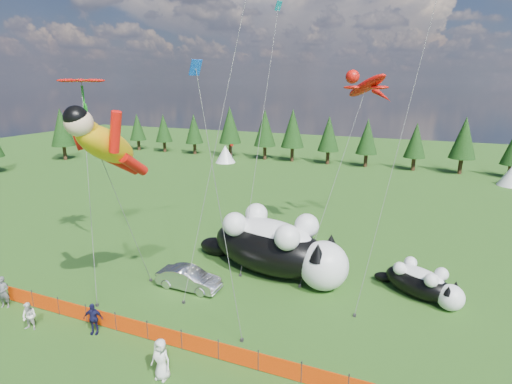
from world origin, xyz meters
TOP-DOWN VIEW (x-y plane):
  - ground at (0.00, 0.00)m, footprint 160.00×160.00m
  - safety_fence at (0.00, -3.00)m, footprint 22.06×0.06m
  - tree_line at (0.00, 45.00)m, footprint 90.00×4.00m
  - festival_tents at (11.00, 40.00)m, footprint 50.00×3.20m
  - cat_large at (2.49, 6.32)m, footprint 11.54×5.93m
  - cat_small at (11.73, 6.65)m, footprint 5.24×3.77m
  - car at (-1.83, 2.30)m, footprint 4.16×1.48m
  - spectator_a at (-10.53, -3.60)m, footprint 0.80×0.66m
  - spectator_b at (-7.23, -4.62)m, footprint 0.84×0.60m
  - spectator_c at (-3.91, -3.60)m, footprint 1.12×0.84m
  - spectator_e at (1.26, -5.02)m, footprint 0.96×0.64m
  - superhero_kite at (-3.66, -1.69)m, footprint 5.23×6.72m
  - gecko_kite at (6.82, 13.26)m, footprint 6.38×11.61m
  - flower_kite at (-9.60, 3.07)m, footprint 5.76×6.45m
  - diamond_kite_a at (0.19, 6.49)m, footprint 1.85×6.86m
  - diamond_kite_c at (1.84, -1.93)m, footprint 2.04×1.18m
  - diamond_kite_d at (0.01, 12.91)m, footprint 0.88×9.06m

SIDE VIEW (x-z plane):
  - ground at x=0.00m, z-range 0.00..0.00m
  - safety_fence at x=0.00m, z-range -0.05..1.05m
  - car at x=-1.83m, z-range 0.00..1.37m
  - spectator_b at x=-7.23m, z-range 0.00..1.55m
  - spectator_c at x=-3.91m, z-range 0.00..1.71m
  - spectator_a at x=-10.53m, z-range 0.00..1.90m
  - spectator_e at x=1.26m, z-range 0.00..1.93m
  - cat_small at x=11.73m, z-range -0.05..2.00m
  - festival_tents at x=11.00m, z-range 0.00..2.80m
  - cat_large at x=2.49m, z-range -0.11..4.11m
  - tree_line at x=0.00m, z-range 0.00..8.00m
  - superhero_kite at x=-3.66m, z-range 3.45..15.68m
  - gecko_kite at x=6.82m, z-range 4.90..19.74m
  - diamond_kite_c at x=1.84m, z-range 5.48..19.32m
  - flower_kite at x=-9.60m, z-range 5.55..19.47m
  - diamond_kite_a at x=0.19m, z-range 7.10..26.10m
  - diamond_kite_d at x=0.01m, z-range 6.92..26.76m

